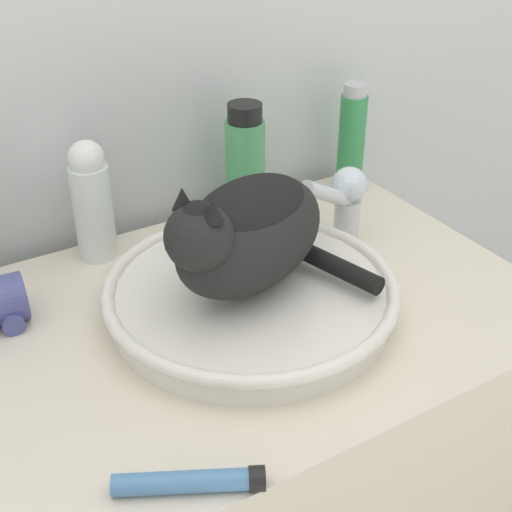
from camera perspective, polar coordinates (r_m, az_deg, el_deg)
wall_back at (r=1.22m, az=-10.93°, el=15.99°), size 8.00×0.05×2.40m
sink_basin at (r=1.04m, az=-0.42°, el=-3.09°), size 0.43×0.43×0.05m
cat at (r=0.98m, az=-0.72°, el=2.06°), size 0.30×0.25×0.18m
faucet at (r=1.19m, az=7.11°, el=4.59°), size 0.16×0.09×0.16m
shampoo_bottle_tall at (r=1.40m, az=7.66°, el=9.38°), size 0.05×0.05×0.20m
mouthwash_bottle at (r=1.27m, az=-0.87°, el=7.45°), size 0.07×0.07×0.21m
lotion_bottle_white at (r=1.17m, az=-12.99°, el=4.34°), size 0.06×0.06×0.20m
cream_tube at (r=0.81m, az=-5.21°, el=-17.54°), size 0.16×0.10×0.03m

